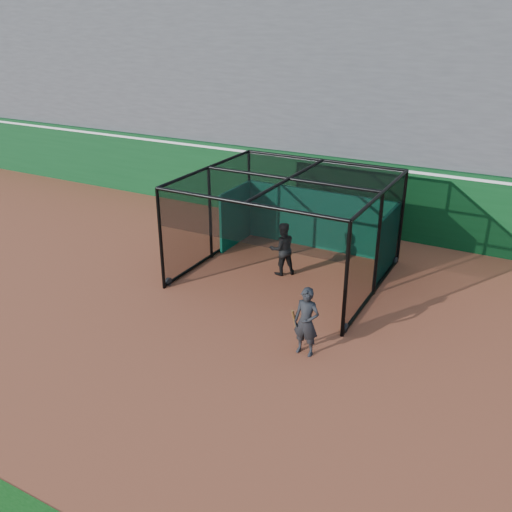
% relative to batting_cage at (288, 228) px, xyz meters
% --- Properties ---
extents(ground, '(120.00, 120.00, 0.00)m').
position_rel_batting_cage_xyz_m(ground, '(-0.94, -4.10, -1.42)').
color(ground, '#97472C').
rests_on(ground, ground).
extents(outfield_wall, '(50.00, 0.50, 2.50)m').
position_rel_batting_cage_xyz_m(outfield_wall, '(-0.94, 4.40, -0.13)').
color(outfield_wall, '#0B3C17').
rests_on(outfield_wall, ground).
extents(grandstand, '(50.00, 7.85, 8.95)m').
position_rel_batting_cage_xyz_m(grandstand, '(-0.94, 8.17, 3.06)').
color(grandstand, '#4C4C4F').
rests_on(grandstand, ground).
extents(batting_cage, '(5.24, 4.88, 2.84)m').
position_rel_batting_cage_xyz_m(batting_cage, '(0.00, 0.00, 0.00)').
color(batting_cage, black).
rests_on(batting_cage, ground).
extents(batter, '(0.95, 0.95, 1.56)m').
position_rel_batting_cage_xyz_m(batter, '(-0.14, -0.04, -0.64)').
color(batter, black).
rests_on(batter, ground).
extents(on_deck_player, '(0.62, 0.44, 1.59)m').
position_rel_batting_cage_xyz_m(on_deck_player, '(2.10, -3.48, -0.62)').
color(on_deck_player, black).
rests_on(on_deck_player, ground).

